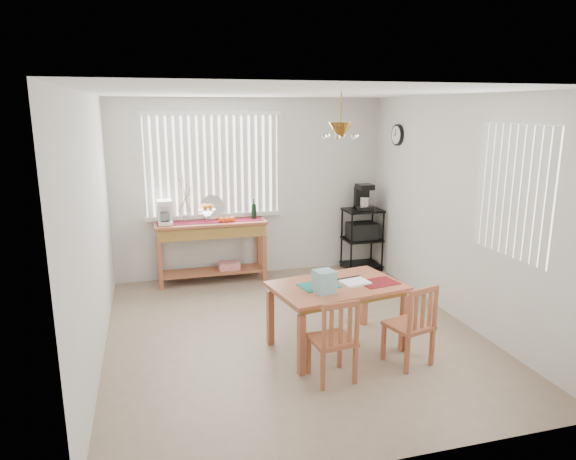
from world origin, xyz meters
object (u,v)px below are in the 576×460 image
object	(u,v)px
dining_table	(337,292)
sideboard	(212,237)
wire_cart	(362,233)
chair_right	(411,325)
cart_items	(363,198)
chair_left	(334,340)

from	to	relation	value
dining_table	sideboard	bearing A→B (deg)	111.45
wire_cart	chair_right	xyz separation A→B (m)	(-0.77, -2.98, -0.16)
wire_cart	cart_items	xyz separation A→B (m)	(-0.00, 0.01, 0.56)
cart_items	dining_table	size ratio (longest dim) A/B	0.28
dining_table	chair_left	distance (m)	0.72
sideboard	wire_cart	bearing A→B (deg)	-0.57
wire_cart	chair_left	bearing A→B (deg)	-117.51
dining_table	chair_left	world-z (taller)	chair_left
cart_items	chair_left	bearing A→B (deg)	-117.43
sideboard	wire_cart	xyz separation A→B (m)	(2.31, -0.02, -0.09)
sideboard	dining_table	xyz separation A→B (m)	(0.97, -2.47, -0.05)
cart_items	chair_left	size ratio (longest dim) A/B	0.48
sideboard	chair_right	bearing A→B (deg)	-62.89
dining_table	chair_left	size ratio (longest dim) A/B	1.75
wire_cart	cart_items	size ratio (longest dim) A/B	2.43
chair_left	chair_right	bearing A→B (deg)	6.48
sideboard	chair_right	size ratio (longest dim) A/B	1.89
dining_table	chair_right	distance (m)	0.81
sideboard	cart_items	xyz separation A→B (m)	(2.31, -0.01, 0.47)
wire_cart	sideboard	bearing A→B (deg)	179.43
chair_left	chair_right	distance (m)	0.84
sideboard	wire_cart	size ratio (longest dim) A/B	1.65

